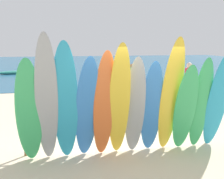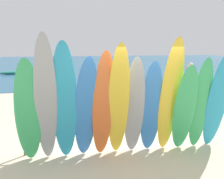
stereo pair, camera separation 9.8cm
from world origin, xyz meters
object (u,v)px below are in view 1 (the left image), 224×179
at_px(surfboard_rack, 123,125).
at_px(surfboard_grey_6, 135,106).
at_px(surfboard_grey_1, 47,99).
at_px(surfboard_blue_7, 152,107).
at_px(surfboard_teal_2, 65,102).
at_px(surfboard_green_9, 185,108).
at_px(surfboard_yellow_8, 171,96).
at_px(beachgoer_photographing, 132,76).
at_px(surfboard_blue_3, 87,108).
at_px(beachgoer_strolling, 189,80).
at_px(surfboard_teal_11, 217,101).
at_px(distant_boat, 22,72).
at_px(surfboard_yellow_5, 119,101).
at_px(surfboard_orange_4, 104,105).
at_px(surfboard_green_10, 201,104).
at_px(surfboard_green_0, 29,111).

relative_size(surfboard_rack, surfboard_grey_6, 2.03).
distance_m(surfboard_grey_1, surfboard_blue_7, 2.42).
relative_size(surfboard_grey_1, surfboard_blue_7, 1.29).
xyz_separation_m(surfboard_teal_2, surfboard_grey_6, (1.60, 0.12, -0.17)).
bearing_deg(surfboard_green_9, surfboard_grey_6, 176.13).
bearing_deg(surfboard_teal_2, surfboard_yellow_8, 6.97).
distance_m(surfboard_rack, surfboard_grey_1, 2.08).
distance_m(surfboard_grey_6, beachgoer_photographing, 9.10).
xyz_separation_m(surfboard_grey_6, surfboard_blue_7, (0.41, 0.02, -0.05)).
height_order(surfboard_blue_3, beachgoer_strolling, surfboard_blue_3).
distance_m(surfboard_rack, surfboard_blue_3, 1.23).
relative_size(surfboard_rack, beachgoer_photographing, 3.23).
distance_m(surfboard_teal_11, distant_boat, 20.42).
bearing_deg(beachgoer_photographing, surfboard_yellow_5, 2.92).
bearing_deg(surfboard_blue_3, surfboard_yellow_5, -10.47).
height_order(surfboard_orange_4, surfboard_green_9, surfboard_orange_4).
bearing_deg(surfboard_rack, surfboard_blue_7, -35.62).
bearing_deg(surfboard_yellow_5, surfboard_green_10, 6.64).
distance_m(surfboard_blue_3, surfboard_orange_4, 0.38).
distance_m(surfboard_green_0, beachgoer_strolling, 8.16).
bearing_deg(surfboard_rack, surfboard_orange_4, -137.67).
height_order(surfboard_blue_3, surfboard_blue_7, surfboard_blue_3).
relative_size(surfboard_teal_11, beachgoer_strolling, 1.41).
bearing_deg(surfboard_orange_4, surfboard_grey_6, 4.24).
relative_size(surfboard_rack, distant_boat, 1.18).
xyz_separation_m(surfboard_grey_1, beachgoer_strolling, (5.91, 5.30, -0.40)).
relative_size(beachgoer_strolling, distant_boat, 0.43).
height_order(surfboard_teal_11, beachgoer_strolling, surfboard_teal_11).
bearing_deg(surfboard_yellow_5, surfboard_grey_6, 23.53).
relative_size(surfboard_grey_6, surfboard_teal_11, 0.95).
bearing_deg(beachgoer_strolling, surfboard_grey_6, 151.65).
distance_m(surfboard_blue_3, beachgoer_strolling, 7.27).
relative_size(surfboard_rack, surfboard_green_9, 2.18).
xyz_separation_m(surfboard_rack, surfboard_grey_1, (-1.82, -0.57, 0.82)).
xyz_separation_m(surfboard_yellow_5, beachgoer_photographing, (2.90, 8.89, -0.45)).
height_order(surfboard_green_0, surfboard_green_10, surfboard_green_0).
relative_size(surfboard_green_0, beachgoer_strolling, 1.33).
xyz_separation_m(surfboard_grey_1, surfboard_blue_7, (2.40, 0.15, -0.31)).
bearing_deg(surfboard_green_9, surfboard_teal_2, -178.62).
height_order(surfboard_grey_1, surfboard_green_10, surfboard_grey_1).
distance_m(surfboard_teal_2, surfboard_yellow_8, 2.45).
relative_size(surfboard_orange_4, surfboard_teal_11, 1.01).
distance_m(surfboard_green_0, surfboard_green_10, 3.98).
bearing_deg(beachgoer_strolling, surfboard_orange_4, 147.29).
xyz_separation_m(surfboard_green_0, surfboard_yellow_8, (3.21, -0.03, 0.21)).
distance_m(surfboard_yellow_5, surfboard_yellow_8, 1.26).
bearing_deg(surfboard_green_0, surfboard_teal_2, -3.00).
relative_size(surfboard_green_0, surfboard_green_10, 1.00).
height_order(surfboard_yellow_8, surfboard_green_9, surfboard_yellow_8).
distance_m(surfboard_orange_4, surfboard_yellow_5, 0.35).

